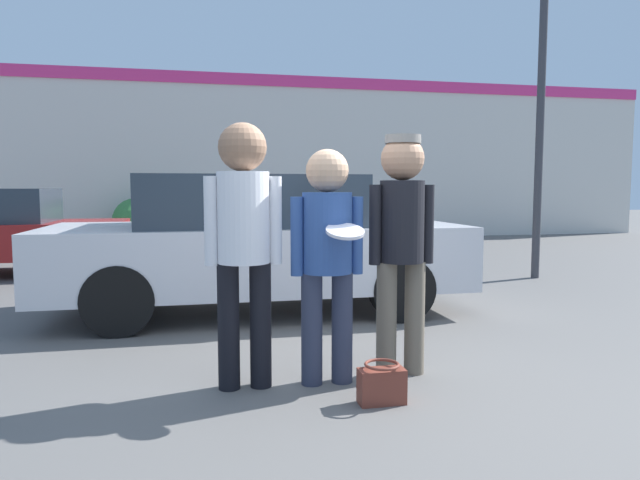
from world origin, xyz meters
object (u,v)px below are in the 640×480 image
Objects in this scene: handbag at (382,384)px; shrub at (136,221)px; person_middle_with_frisbee at (327,246)px; person_right at (402,232)px; street_lamp at (560,61)px; parked_car_near at (256,243)px; person_left at (244,229)px.

shrub is at bearing 103.17° from handbag.
person_right is at bearing 7.89° from person_middle_with_frisbee.
person_right is 0.33× the size of street_lamp.
person_middle_with_frisbee is 0.37× the size of parked_car_near.
person_right reaches higher than shrub.
person_right is at bearing -71.49° from parked_car_near.
parked_car_near is at bearing -162.85° from street_lamp.
parked_car_near is at bearing -75.54° from shrub.
person_middle_with_frisbee is 11.05m from shrub.
street_lamp is at bearing -44.52° from shrub.
person_middle_with_frisbee reaches higher than parked_car_near.
handbag is at bearing -120.96° from person_right.
handbag is at bearing -80.45° from parked_car_near.
parked_car_near reaches higher than handbag.
person_left is 6.83m from street_lamp.
shrub is at bearing 104.46° from parked_car_near.
parked_car_near is (-0.82, 2.45, -0.30)m from person_right.
shrub is (-2.37, 10.78, -0.41)m from person_middle_with_frisbee.
person_right is at bearing 59.04° from handbag.
handbag is (-0.32, -0.53, -0.94)m from person_right.
person_middle_with_frisbee is 1.00m from handbag.
person_right is 2.61m from parked_car_near.
street_lamp is at bearing 37.93° from person_left.
parked_car_near is at bearing 99.55° from handbag.
person_middle_with_frisbee is at bearing -77.60° from shrub.
street_lamp is (4.52, 4.00, 2.32)m from person_middle_with_frisbee.
person_left reaches higher than person_right.
person_left reaches higher than person_middle_with_frisbee.
handbag is at bearing -133.72° from street_lamp.
person_middle_with_frisbee is 0.94× the size of person_right.
person_middle_with_frisbee is 0.59m from person_right.
street_lamp is at bearing 17.15° from parked_car_near.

